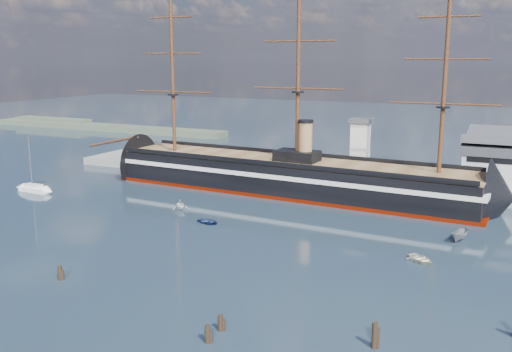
% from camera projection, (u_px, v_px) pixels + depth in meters
% --- Properties ---
extents(ground, '(600.00, 600.00, 0.00)m').
position_uv_depth(ground, '(298.00, 219.00, 113.58)').
color(ground, '#1C2A37').
rests_on(ground, ground).
extents(quay, '(180.00, 18.00, 2.00)m').
position_uv_depth(quay, '(389.00, 187.00, 141.09)').
color(quay, slate).
rests_on(quay, ground).
extents(quay_tower, '(5.00, 5.00, 15.00)m').
position_uv_depth(quay_tower, '(360.00, 148.00, 139.43)').
color(quay_tower, silver).
rests_on(quay_tower, ground).
extents(shoreline, '(120.00, 10.00, 4.00)m').
position_uv_depth(shoreline, '(88.00, 126.00, 256.19)').
color(shoreline, '#3F4C38').
rests_on(shoreline, ground).
extents(warship, '(113.29, 20.94, 53.94)m').
position_uv_depth(warship, '(282.00, 175.00, 135.55)').
color(warship, black).
rests_on(warship, ground).
extents(sailboat, '(8.62, 3.00, 13.57)m').
position_uv_depth(sailboat, '(34.00, 188.00, 136.06)').
color(sailboat, white).
rests_on(sailboat, ground).
extents(motorboat_b, '(1.53, 2.99, 1.33)m').
position_uv_depth(motorboat_b, '(208.00, 224.00, 110.14)').
color(motorboat_b, navy).
rests_on(motorboat_b, ground).
extents(motorboat_c, '(6.35, 3.61, 2.40)m').
position_uv_depth(motorboat_c, '(459.00, 241.00, 99.73)').
color(motorboat_c, slate).
rests_on(motorboat_c, ground).
extents(motorboat_d, '(6.19, 6.43, 2.28)m').
position_uv_depth(motorboat_d, '(180.00, 209.00, 120.54)').
color(motorboat_d, silver).
rests_on(motorboat_d, ground).
extents(motorboat_e, '(2.91, 3.09, 1.42)m').
position_uv_depth(motorboat_e, '(421.00, 262.00, 89.49)').
color(motorboat_e, beige).
rests_on(motorboat_e, ground).
extents(piling_near_left, '(0.64, 0.64, 2.85)m').
position_uv_depth(piling_near_left, '(61.00, 280.00, 82.32)').
color(piling_near_left, black).
rests_on(piling_near_left, ground).
extents(piling_near_mid, '(0.64, 0.64, 2.82)m').
position_uv_depth(piling_near_mid, '(208.00, 343.00, 64.18)').
color(piling_near_mid, black).
rests_on(piling_near_mid, ground).
extents(piling_near_right, '(0.64, 0.64, 3.76)m').
position_uv_depth(piling_near_right, '(374.00, 348.00, 63.00)').
color(piling_near_right, black).
rests_on(piling_near_right, ground).
extents(piling_extra, '(0.64, 0.64, 2.70)m').
position_uv_depth(piling_extra, '(220.00, 331.00, 67.03)').
color(piling_extra, black).
rests_on(piling_extra, ground).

